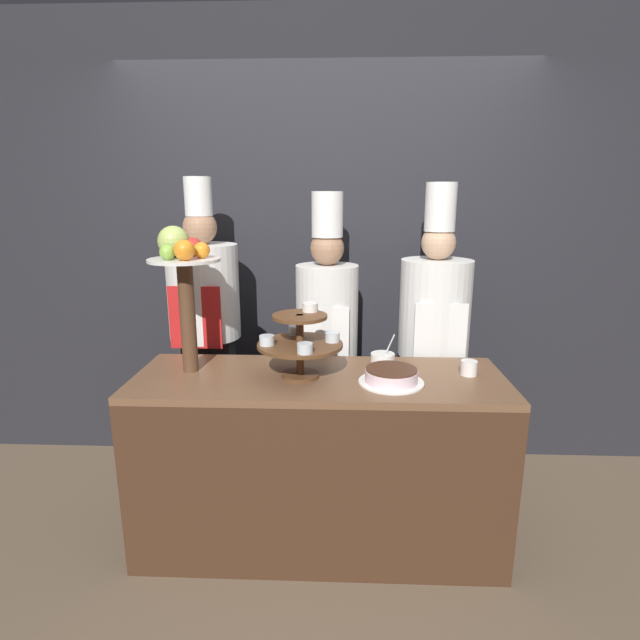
% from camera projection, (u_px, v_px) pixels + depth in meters
% --- Properties ---
extents(ground_plane, '(14.00, 14.00, 0.00)m').
position_uv_depth(ground_plane, '(316.00, 582.00, 2.29)').
color(ground_plane, brown).
extents(wall_back, '(10.00, 0.06, 2.80)m').
position_uv_depth(wall_back, '(325.00, 248.00, 3.17)').
color(wall_back, '#232328').
rests_on(wall_back, ground_plane).
extents(buffet_counter, '(1.77, 0.62, 0.89)m').
position_uv_depth(buffet_counter, '(319.00, 460.00, 2.48)').
color(buffet_counter, '#422819').
rests_on(buffet_counter, ground_plane).
extents(tiered_stand, '(0.40, 0.40, 0.34)m').
position_uv_depth(tiered_stand, '(300.00, 340.00, 2.33)').
color(tiered_stand, brown).
rests_on(tiered_stand, buffet_counter).
extents(fruit_pedestal, '(0.34, 0.34, 0.70)m').
position_uv_depth(fruit_pedestal, '(183.00, 269.00, 2.35)').
color(fruit_pedestal, brown).
rests_on(fruit_pedestal, buffet_counter).
extents(cake_round, '(0.30, 0.30, 0.07)m').
position_uv_depth(cake_round, '(391.00, 376.00, 2.28)').
color(cake_round, white).
rests_on(cake_round, buffet_counter).
extents(cup_white, '(0.08, 0.08, 0.07)m').
position_uv_depth(cup_white, '(469.00, 368.00, 2.38)').
color(cup_white, white).
rests_on(cup_white, buffet_counter).
extents(serving_bowl_far, '(0.12, 0.12, 0.16)m').
position_uv_depth(serving_bowl_far, '(383.00, 359.00, 2.53)').
color(serving_bowl_far, white).
rests_on(serving_bowl_far, buffet_counter).
extents(chef_left, '(0.41, 0.41, 1.83)m').
position_uv_depth(chef_left, '(205.00, 325.00, 2.92)').
color(chef_left, '#28282D').
rests_on(chef_left, ground_plane).
extents(chef_center_left, '(0.36, 0.36, 1.75)m').
position_uv_depth(chef_center_left, '(327.00, 333.00, 2.91)').
color(chef_center_left, black).
rests_on(chef_center_left, ground_plane).
extents(chef_center_right, '(0.40, 0.40, 1.80)m').
position_uv_depth(chef_center_right, '(433.00, 333.00, 2.88)').
color(chef_center_right, black).
rests_on(chef_center_right, ground_plane).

